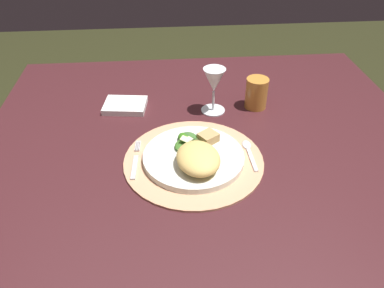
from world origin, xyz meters
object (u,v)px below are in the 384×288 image
at_px(fork, 135,161).
at_px(amber_tumbler, 256,93).
at_px(spoon, 249,150).
at_px(dining_table, 204,176).
at_px(napkin, 125,105).
at_px(wine_glass, 214,83).
at_px(dinner_plate, 194,157).

relative_size(fork, amber_tumbler, 1.62).
bearing_deg(spoon, amber_tumbler, 73.38).
distance_m(dining_table, spoon, 0.21).
bearing_deg(napkin, fork, -81.48).
xyz_separation_m(dining_table, napkin, (-0.24, 0.18, 0.16)).
relative_size(spoon, amber_tumbler, 1.35).
xyz_separation_m(napkin, wine_glass, (0.28, -0.04, 0.09)).
xyz_separation_m(dining_table, fork, (-0.20, -0.11, 0.16)).
xyz_separation_m(dining_table, wine_glass, (0.04, 0.14, 0.25)).
relative_size(dining_table, spoon, 9.65).
bearing_deg(dinner_plate, fork, 178.86).
height_order(spoon, napkin, napkin).
relative_size(spoon, napkin, 1.01).
height_order(fork, spoon, spoon).
bearing_deg(spoon, dining_table, 140.99).
bearing_deg(spoon, fork, -176.03).
bearing_deg(dinner_plate, wine_glass, 71.27).
bearing_deg(dining_table, napkin, 143.51).
height_order(dining_table, amber_tumbler, amber_tumbler).
distance_m(dining_table, dinner_plate, 0.21).
bearing_deg(wine_glass, napkin, 171.67).
height_order(dinner_plate, wine_glass, wine_glass).
height_order(dining_table, dinner_plate, dinner_plate).
height_order(fork, wine_glass, wine_glass).
height_order(dinner_plate, amber_tumbler, amber_tumbler).
bearing_deg(napkin, amber_tumbler, -3.58).
bearing_deg(fork, wine_glass, 45.98).
distance_m(dinner_plate, amber_tumbler, 0.35).
xyz_separation_m(spoon, amber_tumbler, (0.07, 0.24, 0.04)).
bearing_deg(spoon, napkin, 142.71).
distance_m(spoon, napkin, 0.44).
bearing_deg(dining_table, dinner_plate, -111.80).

